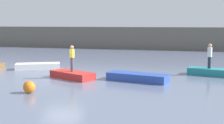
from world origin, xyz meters
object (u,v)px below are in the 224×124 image
Objects in this scene: mooring_buoy at (29,87)px; rowboat_blue at (137,77)px; rowboat_white at (38,66)px; rowboat_teal at (209,72)px; rowboat_red at (72,75)px; person_yellow_shirt at (72,57)px; person_white_shirt at (210,55)px.

rowboat_blue is at bearing 44.15° from mooring_buoy.
rowboat_white is 1.21× the size of rowboat_teal.
rowboat_red is 1.20m from person_yellow_shirt.
person_yellow_shirt is 4.70m from mooring_buoy.
rowboat_red is 9.58m from person_white_shirt.
rowboat_white is at bearing 168.27° from rowboat_red.
rowboat_white is at bearing 173.08° from rowboat_blue.
person_white_shirt is at bearing 104.61° from rowboat_teal.
rowboat_red is at bearing -62.87° from rowboat_white.
person_white_shirt is (8.79, 3.61, 1.23)m from rowboat_red.
mooring_buoy reaches higher than rowboat_red.
rowboat_teal is 4.41× the size of mooring_buoy.
rowboat_white is 1.98× the size of person_white_shirt.
mooring_buoy is (-0.59, -4.53, -1.12)m from person_yellow_shirt.
rowboat_blue is at bearing 3.09° from person_yellow_shirt.
rowboat_teal reaches higher than rowboat_white.
rowboat_blue is at bearing -128.36° from rowboat_teal.
rowboat_white is at bearing -178.24° from person_white_shirt.
mooring_buoy reaches higher than rowboat_white.
person_yellow_shirt reaches higher than rowboat_white.
rowboat_red is 1.83× the size of person_yellow_shirt.
mooring_buoy reaches higher than rowboat_teal.
rowboat_teal is 12.42m from mooring_buoy.
rowboat_red is (4.22, -3.21, -0.00)m from rowboat_white.
person_yellow_shirt is (0.00, 0.00, 1.20)m from rowboat_red.
rowboat_white is at bearing -163.62° from rowboat_teal.
person_yellow_shirt is at bearing -62.87° from rowboat_white.
rowboat_blue is 6.84m from mooring_buoy.
rowboat_white is 1.09× the size of rowboat_red.
person_white_shirt is at bearing -23.89° from rowboat_white.
person_yellow_shirt is at bearing 82.56° from mooring_buoy.
mooring_buoy is (-0.59, -4.53, 0.09)m from rowboat_red.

